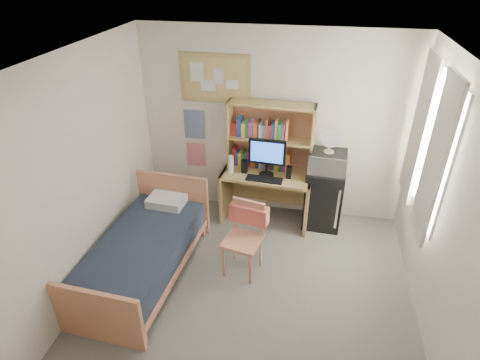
% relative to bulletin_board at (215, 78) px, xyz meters
% --- Properties ---
extents(floor, '(3.60, 4.20, 0.02)m').
position_rel_bulletin_board_xyz_m(floor, '(0.78, -2.08, -1.93)').
color(floor, gray).
rests_on(floor, ground).
extents(ceiling, '(3.60, 4.20, 0.02)m').
position_rel_bulletin_board_xyz_m(ceiling, '(0.78, -2.08, 0.68)').
color(ceiling, white).
rests_on(ceiling, wall_back).
extents(wall_back, '(3.60, 0.04, 2.60)m').
position_rel_bulletin_board_xyz_m(wall_back, '(0.78, 0.02, -0.62)').
color(wall_back, white).
rests_on(wall_back, floor).
extents(wall_left, '(0.04, 4.20, 2.60)m').
position_rel_bulletin_board_xyz_m(wall_left, '(-1.02, -2.08, -0.62)').
color(wall_left, white).
rests_on(wall_left, floor).
extents(wall_right, '(0.04, 4.20, 2.60)m').
position_rel_bulletin_board_xyz_m(wall_right, '(2.58, -2.08, -0.62)').
color(wall_right, white).
rests_on(wall_right, floor).
extents(window_unit, '(0.10, 1.40, 1.70)m').
position_rel_bulletin_board_xyz_m(window_unit, '(2.53, -0.88, -0.32)').
color(window_unit, white).
rests_on(window_unit, wall_right).
extents(curtain_left, '(0.04, 0.55, 1.70)m').
position_rel_bulletin_board_xyz_m(curtain_left, '(2.50, -1.28, -0.32)').
color(curtain_left, silver).
rests_on(curtain_left, wall_right).
extents(curtain_right, '(0.04, 0.55, 1.70)m').
position_rel_bulletin_board_xyz_m(curtain_right, '(2.50, -0.48, -0.32)').
color(curtain_right, silver).
rests_on(curtain_right, wall_right).
extents(bulletin_board, '(0.94, 0.03, 0.64)m').
position_rel_bulletin_board_xyz_m(bulletin_board, '(0.00, 0.00, 0.00)').
color(bulletin_board, tan).
rests_on(bulletin_board, wall_back).
extents(poster_wave, '(0.30, 0.01, 0.42)m').
position_rel_bulletin_board_xyz_m(poster_wave, '(-0.32, 0.01, -0.67)').
color(poster_wave, navy).
rests_on(poster_wave, wall_back).
extents(poster_japan, '(0.28, 0.01, 0.36)m').
position_rel_bulletin_board_xyz_m(poster_japan, '(-0.32, 0.01, -1.14)').
color(poster_japan, red).
rests_on(poster_japan, wall_back).
extents(desk, '(1.25, 0.68, 0.76)m').
position_rel_bulletin_board_xyz_m(desk, '(0.76, -0.31, -1.54)').
color(desk, tan).
rests_on(desk, floor).
extents(desk_chair, '(0.54, 0.54, 0.90)m').
position_rel_bulletin_board_xyz_m(desk_chair, '(0.63, -1.42, -1.47)').
color(desk_chair, tan).
rests_on(desk_chair, floor).
extents(mini_fridge, '(0.53, 0.53, 0.85)m').
position_rel_bulletin_board_xyz_m(mini_fridge, '(1.54, -0.25, -1.50)').
color(mini_fridge, black).
rests_on(mini_fridge, floor).
extents(bed, '(1.06, 1.93, 0.52)m').
position_rel_bulletin_board_xyz_m(bed, '(-0.50, -1.71, -1.66)').
color(bed, '#1A2230').
rests_on(bed, floor).
extents(hutch, '(1.15, 0.36, 0.93)m').
position_rel_bulletin_board_xyz_m(hutch, '(0.77, -0.16, -0.70)').
color(hutch, tan).
rests_on(hutch, desk).
extents(monitor, '(0.49, 0.07, 0.52)m').
position_rel_bulletin_board_xyz_m(monitor, '(0.76, -0.37, -0.90)').
color(monitor, black).
rests_on(monitor, desk).
extents(keyboard, '(0.49, 0.18, 0.02)m').
position_rel_bulletin_board_xyz_m(keyboard, '(0.75, -0.51, -1.15)').
color(keyboard, black).
rests_on(keyboard, desk).
extents(speaker_left, '(0.08, 0.08, 0.19)m').
position_rel_bulletin_board_xyz_m(speaker_left, '(0.46, -0.35, -1.07)').
color(speaker_left, black).
rests_on(speaker_left, desk).
extents(speaker_right, '(0.07, 0.07, 0.17)m').
position_rel_bulletin_board_xyz_m(speaker_right, '(1.06, -0.39, -1.08)').
color(speaker_right, black).
rests_on(speaker_right, desk).
extents(water_bottle, '(0.08, 0.08, 0.24)m').
position_rel_bulletin_board_xyz_m(water_bottle, '(0.28, -0.37, -1.04)').
color(water_bottle, silver).
rests_on(water_bottle, desk).
extents(hoodie, '(0.48, 0.23, 0.22)m').
position_rel_bulletin_board_xyz_m(hoodie, '(0.67, -1.22, -1.22)').
color(hoodie, '#DE5E54').
rests_on(hoodie, desk_chair).
extents(microwave, '(0.49, 0.39, 0.28)m').
position_rel_bulletin_board_xyz_m(microwave, '(1.54, -0.27, -0.93)').
color(microwave, '#B8B8BC').
rests_on(microwave, mini_fridge).
extents(desk_fan, '(0.27, 0.27, 0.32)m').
position_rel_bulletin_board_xyz_m(desk_fan, '(1.54, -0.27, -0.64)').
color(desk_fan, silver).
rests_on(desk_fan, microwave).
extents(pillow, '(0.48, 0.35, 0.11)m').
position_rel_bulletin_board_xyz_m(pillow, '(-0.45, -0.96, -1.35)').
color(pillow, silver).
rests_on(pillow, bed).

